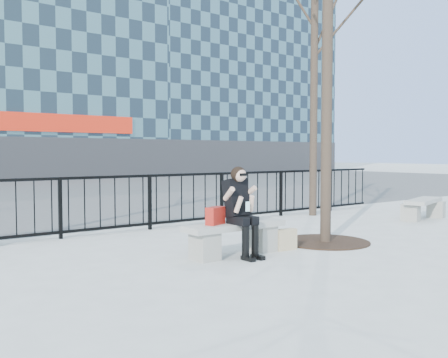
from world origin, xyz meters
TOP-DOWN VIEW (x-y plane):
  - ground at (0.00, 0.00)m, footprint 120.00×120.00m
  - railing at (0.00, 3.00)m, footprint 14.00×0.06m
  - building_right at (20.00, 27.00)m, footprint 16.20×10.20m
  - tree_grate at (1.90, -0.10)m, footprint 1.50×1.50m
  - bench_main at (0.00, 0.00)m, footprint 1.65×0.46m
  - bench_second at (6.02, 0.56)m, footprint 1.59×0.44m
  - seated_woman at (0.00, -0.16)m, footprint 0.50×0.64m
  - handbag at (-0.35, 0.02)m, footprint 0.35×0.25m
  - shopping_bag at (0.89, -0.17)m, footprint 0.37×0.17m

SIDE VIEW (x-z plane):
  - ground at x=0.00m, z-range 0.00..0.00m
  - tree_grate at x=1.90m, z-range 0.00..0.02m
  - shopping_bag at x=0.89m, z-range 0.00..0.33m
  - bench_second at x=6.02m, z-range 0.05..0.53m
  - bench_main at x=0.00m, z-range 0.06..0.55m
  - railing at x=0.00m, z-range 0.00..1.11m
  - handbag at x=-0.35m, z-range 0.49..0.75m
  - seated_woman at x=0.00m, z-range 0.00..1.34m
  - building_right at x=20.00m, z-range 0.00..20.60m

